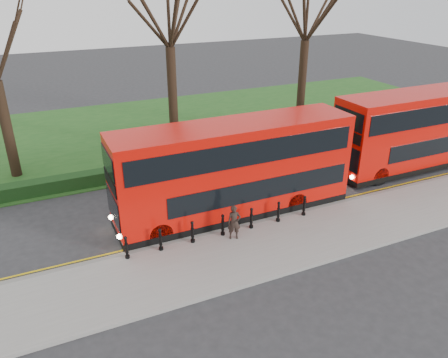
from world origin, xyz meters
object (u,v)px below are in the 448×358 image
bus_rear (423,129)px  bollard_row (223,225)px  pedestrian (234,222)px  bus_lead (234,170)px

bus_rear → bollard_row: bearing=-170.1°
pedestrian → bus_lead: bearing=82.4°
bollard_row → bus_rear: bearing=9.9°
bus_rear → pedestrian: bearing=-168.0°
bus_lead → bus_rear: bearing=3.3°
pedestrian → bollard_row: bearing=144.7°
bollard_row → bus_lead: bus_lead is taller
bus_lead → bus_rear: bus_rear is taller
bollard_row → bus_lead: (1.44, 1.82, 1.72)m
bus_lead → pedestrian: bus_lead is taller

